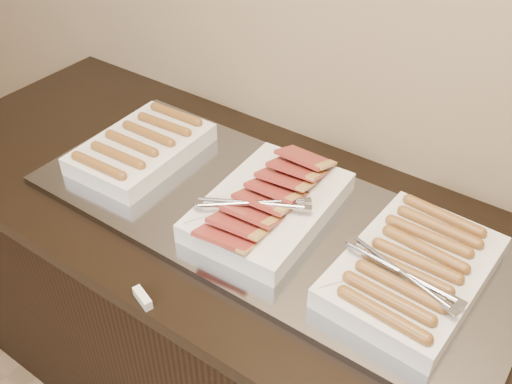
# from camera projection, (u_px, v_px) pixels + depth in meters

# --- Properties ---
(counter) EXTENTS (2.06, 0.76, 0.90)m
(counter) POSITION_uv_depth(u_px,v_px,m) (262.00, 333.00, 1.66)
(counter) COLOR black
(counter) RESTS_ON ground
(warming_tray) EXTENTS (1.20, 0.50, 0.02)m
(warming_tray) POSITION_uv_depth(u_px,v_px,m) (268.00, 217.00, 1.37)
(warming_tray) COLOR gray
(warming_tray) RESTS_ON counter
(dish_left) EXTENTS (0.25, 0.37, 0.07)m
(dish_left) POSITION_uv_depth(u_px,v_px,m) (142.00, 147.00, 1.53)
(dish_left) COLOR white
(dish_left) RESTS_ON warming_tray
(dish_center) EXTENTS (0.28, 0.42, 0.09)m
(dish_center) POSITION_uv_depth(u_px,v_px,m) (269.00, 204.00, 1.34)
(dish_center) COLOR white
(dish_center) RESTS_ON warming_tray
(dish_right) EXTENTS (0.28, 0.41, 0.08)m
(dish_right) POSITION_uv_depth(u_px,v_px,m) (413.00, 269.00, 1.18)
(dish_right) COLOR white
(dish_right) RESTS_ON warming_tray
(label_holder) EXTENTS (0.06, 0.03, 0.02)m
(label_holder) POSITION_uv_depth(u_px,v_px,m) (143.00, 298.00, 1.17)
(label_holder) COLOR white
(label_holder) RESTS_ON counter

